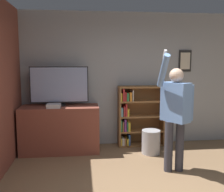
{
  "coord_description": "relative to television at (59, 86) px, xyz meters",
  "views": [
    {
      "loc": [
        -0.87,
        -2.67,
        1.74
      ],
      "look_at": [
        -0.39,
        1.66,
        1.14
      ],
      "focal_mm": 42.0,
      "sensor_mm": 36.0,
      "label": 1
    }
  ],
  "objects": [
    {
      "name": "wall_back",
      "position": [
        1.32,
        0.33,
        0.08
      ],
      "size": [
        6.17,
        0.09,
        2.7
      ],
      "color": "#9EA3A8",
      "rests_on": "ground_plane"
    },
    {
      "name": "tv_ledge",
      "position": [
        0.0,
        -0.06,
        -0.83
      ],
      "size": [
        1.46,
        0.6,
        0.88
      ],
      "color": "brown",
      "rests_on": "ground_plane"
    },
    {
      "name": "television",
      "position": [
        0.0,
        0.0,
        0.0
      ],
      "size": [
        1.09,
        0.22,
        0.74
      ],
      "color": "black",
      "rests_on": "tv_ledge"
    },
    {
      "name": "game_console",
      "position": [
        -0.09,
        -0.22,
        -0.35
      ],
      "size": [
        0.25,
        0.22,
        0.08
      ],
      "color": "silver",
      "rests_on": "tv_ledge"
    },
    {
      "name": "bookshelf",
      "position": [
        1.53,
        0.15,
        -0.66
      ],
      "size": [
        0.94,
        0.28,
        1.23
      ],
      "color": "brown",
      "rests_on": "ground_plane"
    },
    {
      "name": "person",
      "position": [
        1.85,
        -1.18,
        -0.29
      ],
      "size": [
        0.57,
        0.55,
        1.89
      ],
      "rotation": [
        0.0,
        0.0,
        -1.0
      ],
      "color": "#383842",
      "rests_on": "ground_plane"
    },
    {
      "name": "waste_bin",
      "position": [
        1.7,
        -0.37,
        -1.04
      ],
      "size": [
        0.34,
        0.34,
        0.44
      ],
      "color": "#B7B7BC",
      "rests_on": "ground_plane"
    }
  ]
}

